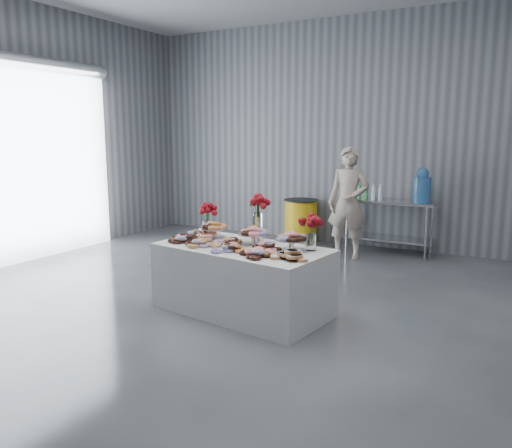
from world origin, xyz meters
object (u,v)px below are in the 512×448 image
at_px(display_table, 243,279).
at_px(prep_table, 389,217).
at_px(water_jug, 422,187).
at_px(trash_barrel, 301,221).
at_px(person, 348,203).

relative_size(display_table, prep_table, 1.27).
height_order(water_jug, trash_barrel, water_jug).
height_order(prep_table, water_jug, water_jug).
distance_m(display_table, person, 3.05).
xyz_separation_m(display_table, trash_barrel, (-0.93, 3.64, 0.03)).
bearing_deg(water_jug, prep_table, 180.00).
bearing_deg(person, trash_barrel, 144.01).
xyz_separation_m(prep_table, person, (-0.50, -0.64, 0.28)).
bearing_deg(trash_barrel, prep_table, 0.00).
xyz_separation_m(person, trash_barrel, (-1.11, 0.64, -0.49)).
xyz_separation_m(display_table, person, (0.18, 3.00, 0.52)).
distance_m(prep_table, person, 0.86).
height_order(prep_table, person, person).
xyz_separation_m(display_table, water_jug, (1.18, 3.64, 0.77)).
xyz_separation_m(prep_table, trash_barrel, (-1.62, -0.00, -0.22)).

